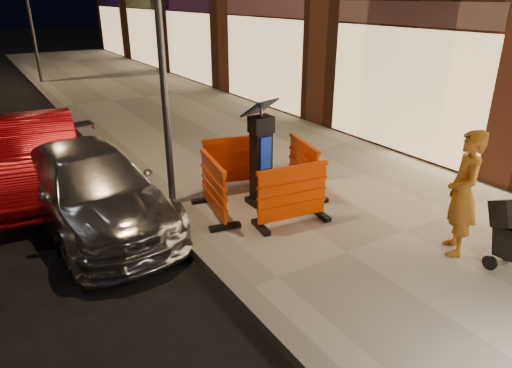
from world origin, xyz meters
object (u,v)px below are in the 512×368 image
barrier_back (235,162)px  car_red (43,189)px  barrier_kerbside (214,188)px  car_silver (97,222)px  barrier_front (292,195)px  man (463,194)px  barrier_bldgside (303,167)px  parking_kiosk (261,156)px

barrier_back → car_red: barrier_back is taller
barrier_kerbside → car_red: barrier_kerbside is taller
barrier_back → car_red: size_ratio=0.29×
car_silver → barrier_front: bearing=-41.4°
barrier_front → man: man is taller
barrier_bldgside → car_silver: bearing=87.6°
barrier_back → barrier_kerbside: 1.34m
car_silver → barrier_back: bearing=-7.2°
barrier_back → barrier_bldgside: same height
parking_kiosk → barrier_back: 1.03m
parking_kiosk → car_red: size_ratio=0.41×
barrier_front → car_silver: size_ratio=0.29×
car_silver → man: (4.20, -4.03, 1.08)m
barrier_back → car_silver: barrier_back is taller
barrier_bldgside → man: bearing=-155.4°
barrier_kerbside → barrier_bldgside: 1.90m
parking_kiosk → car_red: 4.68m
barrier_bldgside → man: man is taller
parking_kiosk → car_silver: bearing=170.3°
barrier_bldgside → man: 3.03m
barrier_front → barrier_kerbside: same height
parking_kiosk → barrier_bldgside: bearing=12.0°
barrier_kerbside → man: man is taller
man → barrier_front: bearing=-101.7°
barrier_bldgside → barrier_front: bearing=149.0°
barrier_kerbside → car_red: size_ratio=0.29×
man → car_silver: bearing=-92.4°
barrier_back → barrier_kerbside: same height
barrier_bldgside → man: (0.55, -2.95, 0.42)m
barrier_kerbside → barrier_bldgside: same height
car_silver → man: man is taller
barrier_back → barrier_bldgside: 1.34m
parking_kiosk → man: 3.31m
barrier_kerbside → car_silver: 2.16m
barrier_front → barrier_bldgside: (0.95, 0.95, 0.00)m
barrier_front → man: 2.54m
car_silver → car_red: bearing=100.1°
car_silver → man: 5.92m
barrier_front → car_red: (-3.25, 4.15, -0.65)m
barrier_front → man: (1.50, -2.00, 0.42)m
barrier_kerbside → car_red: bearing=45.8°
car_red → barrier_front: bearing=-45.4°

